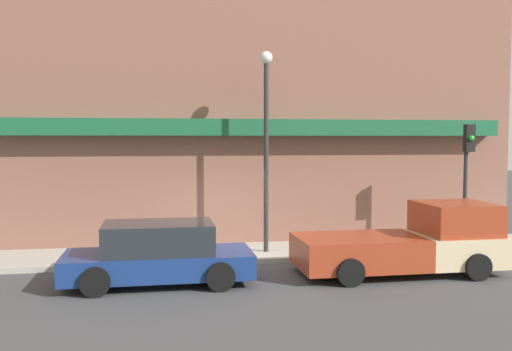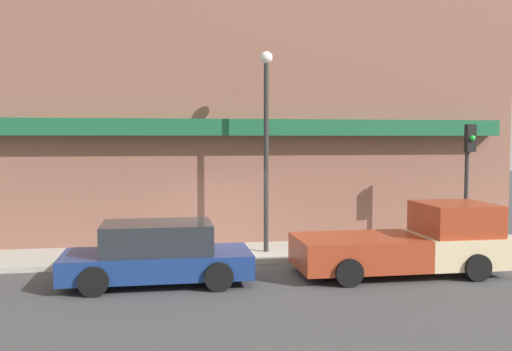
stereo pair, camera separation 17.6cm
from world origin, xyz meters
name	(u,v)px [view 1 (the left image)]	position (x,y,z in m)	size (l,w,h in m)	color
ground_plane	(226,266)	(0.00, 0.00, 0.00)	(80.00, 80.00, 0.00)	#424244
sidewalk	(221,254)	(0.00, 1.26, 0.07)	(36.00, 2.51, 0.14)	#ADA89E
building	(210,84)	(-0.02, 3.99, 5.18)	(19.80, 3.80, 10.98)	brown
pickup_truck	(411,243)	(4.52, -1.61, 0.77)	(5.14, 2.23, 1.76)	beige
parked_car	(159,254)	(-1.78, -1.61, 0.70)	(4.36, 2.01, 1.44)	navy
fire_hydrant	(194,242)	(-0.80, 0.93, 0.51)	(0.18, 0.18, 0.74)	#196633
street_lamp	(266,128)	(1.28, 1.01, 3.70)	(0.36, 0.36, 5.72)	#2D2D2D
traffic_light	(467,163)	(7.24, 0.51, 2.67)	(0.28, 0.42, 3.67)	#2D2D2D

